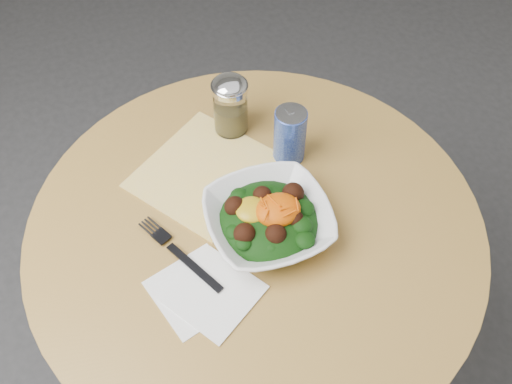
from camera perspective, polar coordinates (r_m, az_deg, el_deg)
ground at (r=1.79m, az=-0.03°, el=-16.76°), size 6.00×6.00×0.00m
table at (r=1.29m, az=-0.04°, el=-7.96°), size 0.90×0.90×0.75m
cloth_napkin at (r=1.20m, az=-5.09°, el=2.04°), size 0.35×0.35×0.00m
paper_napkins at (r=1.04m, az=-5.14°, el=-9.90°), size 0.21×0.20×0.00m
salad_bowl at (r=1.09m, az=1.26°, el=-2.74°), size 0.25×0.25×0.09m
fork at (r=1.09m, az=-7.85°, el=-5.94°), size 0.11×0.21×0.00m
spice_shaker at (r=1.24m, az=-2.58°, el=8.62°), size 0.08×0.08×0.14m
beverage_can at (r=1.18m, az=3.41°, el=5.71°), size 0.07×0.07×0.13m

